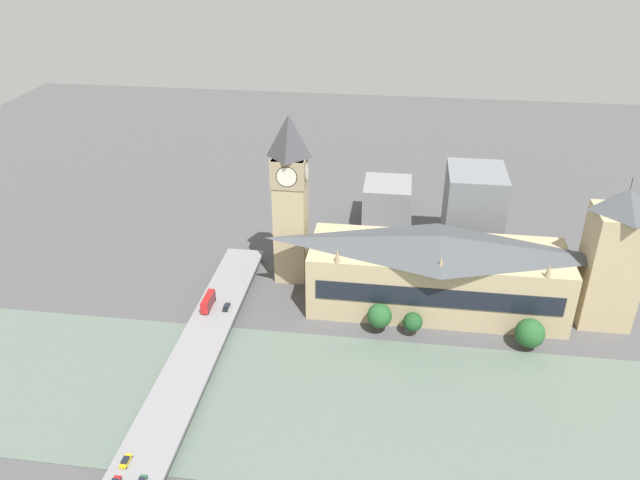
{
  "coord_description": "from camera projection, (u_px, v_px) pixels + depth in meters",
  "views": [
    {
      "loc": [
        -176.29,
        7.55,
        130.41
      ],
      "look_at": [
        23.05,
        34.8,
        21.37
      ],
      "focal_mm": 35.0,
      "sensor_mm": 36.0,
      "label": 1
    }
  ],
  "objects": [
    {
      "name": "ground_plane",
      "position": [
        411.0,
        332.0,
        214.8
      ],
      "size": [
        600.0,
        600.0,
        0.0
      ],
      "primitive_type": "plane",
      "color": "#4C4C4F"
    },
    {
      "name": "river_water",
      "position": [
        410.0,
        411.0,
        181.39
      ],
      "size": [
        64.55,
        360.0,
        0.3
      ],
      "primitive_type": "cube",
      "color": "slate",
      "rests_on": "ground_plane"
    },
    {
      "name": "parliament_hall",
      "position": [
        437.0,
        272.0,
        222.27
      ],
      "size": [
        29.66,
        90.28,
        29.13
      ],
      "color": "tan",
      "rests_on": "ground_plane"
    },
    {
      "name": "clock_tower",
      "position": [
        290.0,
        195.0,
        230.77
      ],
      "size": [
        12.98,
        12.98,
        65.8
      ],
      "color": "tan",
      "rests_on": "ground_plane"
    },
    {
      "name": "victoria_tower",
      "position": [
        613.0,
        257.0,
        210.42
      ],
      "size": [
        17.39,
        17.39,
        54.03
      ],
      "color": "tan",
      "rests_on": "ground_plane"
    },
    {
      "name": "road_bridge",
      "position": [
        182.0,
        381.0,
        188.06
      ],
      "size": [
        161.1,
        15.04,
        4.06
      ],
      "color": "slate",
      "rests_on": "ground_plane"
    },
    {
      "name": "double_decker_bus_lead",
      "position": [
        208.0,
        301.0,
        219.89
      ],
      "size": [
        10.28,
        2.61,
        4.61
      ],
      "color": "red",
      "rests_on": "road_bridge"
    },
    {
      "name": "car_northbound_mid",
      "position": [
        126.0,
        461.0,
        159.34
      ],
      "size": [
        4.49,
        1.87,
        1.4
      ],
      "color": "gold",
      "rests_on": "road_bridge"
    },
    {
      "name": "car_southbound_lead",
      "position": [
        226.0,
        307.0,
        220.05
      ],
      "size": [
        4.78,
        1.76,
        1.48
      ],
      "color": "black",
      "rests_on": "road_bridge"
    },
    {
      "name": "city_block_west",
      "position": [
        472.0,
        213.0,
        254.52
      ],
      "size": [
        27.06,
        22.7,
        37.4
      ],
      "color": "slate",
      "rests_on": "ground_plane"
    },
    {
      "name": "city_block_center",
      "position": [
        387.0,
        204.0,
        282.98
      ],
      "size": [
        23.91,
        20.99,
        20.23
      ],
      "color": "gray",
      "rests_on": "ground_plane"
    },
    {
      "name": "tree_embankment_near",
      "position": [
        530.0,
        333.0,
        204.09
      ],
      "size": [
        9.74,
        9.74,
        11.18
      ],
      "color": "brown",
      "rests_on": "ground_plane"
    },
    {
      "name": "tree_embankment_mid",
      "position": [
        413.0,
        322.0,
        211.05
      ],
      "size": [
        6.68,
        6.68,
        8.79
      ],
      "color": "brown",
      "rests_on": "ground_plane"
    },
    {
      "name": "tree_embankment_far",
      "position": [
        380.0,
        316.0,
        211.61
      ],
      "size": [
        8.48,
        8.48,
        11.18
      ],
      "color": "brown",
      "rests_on": "ground_plane"
    }
  ]
}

